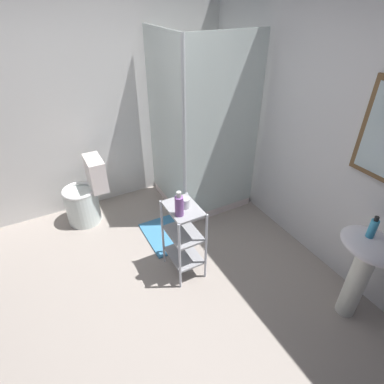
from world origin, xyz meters
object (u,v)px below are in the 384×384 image
(storage_cart, at_px, (184,235))
(rinse_cup, at_px, (185,203))
(toilet, at_px, (86,197))
(hand_soap_bottle, at_px, (373,228))
(shower_stall, at_px, (198,170))
(bath_mat, at_px, (165,235))
(conditioner_bottle_purple, at_px, (179,205))
(pedestal_sink, at_px, (365,262))

(storage_cart, xyz_separation_m, rinse_cup, (0.00, 0.02, 0.35))
(toilet, relative_size, hand_soap_bottle, 4.29)
(shower_stall, xyz_separation_m, bath_mat, (0.41, -0.64, -0.45))
(storage_cart, distance_m, rinse_cup, 0.35)
(conditioner_bottle_purple, xyz_separation_m, bath_mat, (-0.61, 0.10, -0.83))
(storage_cart, relative_size, rinse_cup, 8.31)
(hand_soap_bottle, height_order, rinse_cup, hand_soap_bottle)
(pedestal_sink, bearing_deg, toilet, -144.82)
(storage_cart, distance_m, bath_mat, 0.68)
(storage_cart, height_order, hand_soap_bottle, hand_soap_bottle)
(toilet, xyz_separation_m, hand_soap_bottle, (2.26, 1.60, 0.57))
(toilet, distance_m, storage_cart, 1.38)
(toilet, bearing_deg, bath_mat, 43.47)
(shower_stall, relative_size, storage_cart, 2.70)
(conditioner_bottle_purple, distance_m, bath_mat, 1.03)
(pedestal_sink, relative_size, storage_cart, 1.09)
(shower_stall, bearing_deg, rinse_cup, -34.77)
(pedestal_sink, bearing_deg, hand_soap_bottle, -161.14)
(hand_soap_bottle, height_order, bath_mat, hand_soap_bottle)
(pedestal_sink, xyz_separation_m, conditioner_bottle_purple, (-0.99, -1.06, 0.26))
(shower_stall, bearing_deg, storage_cart, -35.52)
(shower_stall, xyz_separation_m, toilet, (-0.29, -1.30, -0.15))
(shower_stall, height_order, toilet, shower_stall)
(hand_soap_bottle, distance_m, bath_mat, 2.03)
(hand_soap_bottle, relative_size, bath_mat, 0.30)
(toilet, bearing_deg, hand_soap_bottle, 35.40)
(shower_stall, height_order, pedestal_sink, shower_stall)
(shower_stall, bearing_deg, toilet, -102.57)
(shower_stall, relative_size, hand_soap_bottle, 11.29)
(hand_soap_bottle, xyz_separation_m, conditioner_bottle_purple, (-0.95, -1.05, -0.05))
(storage_cart, relative_size, bath_mat, 1.23)
(pedestal_sink, height_order, toilet, pedestal_sink)
(pedestal_sink, relative_size, toilet, 1.07)
(conditioner_bottle_purple, bearing_deg, rinse_cup, 129.31)
(conditioner_bottle_purple, bearing_deg, shower_stall, 143.81)
(conditioner_bottle_purple, relative_size, rinse_cup, 2.52)
(hand_soap_bottle, height_order, conditioner_bottle_purple, hand_soap_bottle)
(storage_cart, bearing_deg, hand_soap_bottle, 43.52)
(hand_soap_bottle, bearing_deg, conditioner_bottle_purple, -132.31)
(pedestal_sink, height_order, conditioner_bottle_purple, conditioner_bottle_purple)
(conditioner_bottle_purple, bearing_deg, pedestal_sink, 46.98)
(toilet, bearing_deg, rinse_cup, 27.60)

